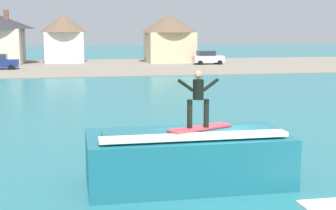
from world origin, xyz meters
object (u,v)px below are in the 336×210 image
Objects in this scene: wave_crest at (187,158)px; surfer at (198,96)px; surfboard at (200,128)px; car_far_shore at (208,58)px; house_gabled_white at (169,36)px; house_small_cottage at (64,36)px.

surfer is (0.25, -0.25, 1.94)m from wave_crest.
surfer is at bearing -44.86° from wave_crest.
surfer is at bearing -140.29° from surfboard.
wave_crest is 2.83× the size of surfboard.
surfboard is at bearing -105.84° from car_far_shore.
house_small_cottage is at bearing 172.66° from house_gabled_white.
surfboard is 56.52m from house_small_cottage.
wave_crest is 1.97m from surfer.
car_far_shore is 20.23m from house_small_cottage.
wave_crest is at bearing 152.37° from surfboard.
surfer is at bearing -105.92° from car_far_shore.
surfboard is at bearing -27.63° from wave_crest.
house_gabled_white is (9.82, 54.41, 1.99)m from surfboard.
wave_crest is 1.02m from surfboard.
surfer is at bearing -100.30° from house_gabled_white.
surfboard is (0.34, -0.18, 0.95)m from wave_crest.
car_far_shore is 0.50× the size of house_gabled_white.
wave_crest is at bearing 135.14° from surfer.
car_far_shore is at bearing -53.29° from house_gabled_white.
house_gabled_white reaches higher than house_small_cottage.
house_gabled_white is at bearing 79.70° from surfer.
house_gabled_white reaches higher than surfboard.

